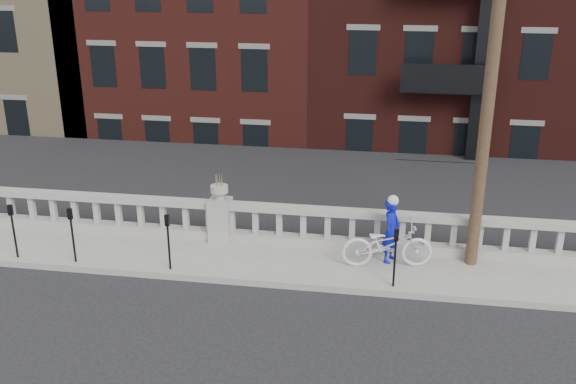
{
  "coord_description": "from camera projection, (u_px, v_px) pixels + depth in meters",
  "views": [
    {
      "loc": [
        4.12,
        -10.62,
        7.02
      ],
      "look_at": [
        1.86,
        3.2,
        1.83
      ],
      "focal_mm": 40.0,
      "sensor_mm": 36.0,
      "label": 1
    }
  ],
  "objects": [
    {
      "name": "bicycle",
      "position": [
        387.0,
        244.0,
        14.91
      ],
      "size": [
        2.2,
        1.07,
        1.11
      ],
      "primitive_type": "imported",
      "rotation": [
        0.0,
        0.0,
        1.73
      ],
      "color": "silver",
      "rests_on": "sidewalk"
    },
    {
      "name": "sidewalk",
      "position": [
        211.0,
        258.0,
        15.64
      ],
      "size": [
        32.0,
        2.2,
        0.15
      ],
      "primitive_type": "cube",
      "color": "gray",
      "rests_on": "ground"
    },
    {
      "name": "lower_level",
      "position": [
        325.0,
        45.0,
        33.22
      ],
      "size": [
        80.0,
        44.0,
        20.8
      ],
      "color": "#605E59",
      "rests_on": "ground"
    },
    {
      "name": "utility_pole",
      "position": [
        494.0,
        45.0,
        13.46
      ],
      "size": [
        1.6,
        0.28,
        10.0
      ],
      "color": "#422D1E",
      "rests_on": "sidewalk"
    },
    {
      "name": "cyclist",
      "position": [
        391.0,
        231.0,
        15.07
      ],
      "size": [
        0.56,
        0.67,
        1.56
      ],
      "primitive_type": "imported",
      "rotation": [
        0.0,
        0.0,
        1.19
      ],
      "color": "#0B11A8",
      "rests_on": "sidewalk"
    },
    {
      "name": "balustrade",
      "position": [
        221.0,
        222.0,
        16.32
      ],
      "size": [
        28.0,
        0.34,
        1.03
      ],
      "color": "gray",
      "rests_on": "sidewalk"
    },
    {
      "name": "parking_meter_d",
      "position": [
        395.0,
        251.0,
        13.87
      ],
      "size": [
        0.1,
        0.09,
        1.36
      ],
      "color": "black",
      "rests_on": "sidewalk"
    },
    {
      "name": "parking_meter_c",
      "position": [
        168.0,
        236.0,
        14.64
      ],
      "size": [
        0.1,
        0.09,
        1.36
      ],
      "color": "black",
      "rests_on": "sidewalk"
    },
    {
      "name": "planter_pedestal",
      "position": [
        220.0,
        215.0,
        16.26
      ],
      "size": [
        0.55,
        0.55,
        1.76
      ],
      "color": "gray",
      "rests_on": "sidewalk"
    },
    {
      "name": "parking_meter_a",
      "position": [
        13.0,
        225.0,
        15.23
      ],
      "size": [
        0.1,
        0.09,
        1.36
      ],
      "color": "black",
      "rests_on": "sidewalk"
    },
    {
      "name": "ground",
      "position": [
        171.0,
        327.0,
        12.89
      ],
      "size": [
        120.0,
        120.0,
        0.0
      ],
      "primitive_type": "plane",
      "color": "black",
      "rests_on": "ground"
    },
    {
      "name": "parking_meter_b",
      "position": [
        72.0,
        229.0,
        15.0
      ],
      "size": [
        0.1,
        0.09,
        1.36
      ],
      "color": "black",
      "rests_on": "sidewalk"
    }
  ]
}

